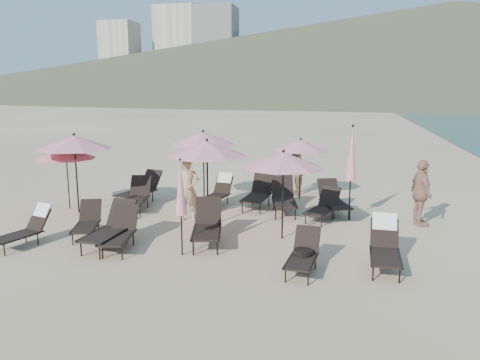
% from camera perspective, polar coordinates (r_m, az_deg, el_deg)
% --- Properties ---
extents(ground, '(800.00, 800.00, 0.00)m').
position_cam_1_polar(ground, '(11.15, -1.51, -9.03)').
color(ground, '#D6BA8C').
rests_on(ground, ground).
extents(volcanic_headland, '(690.00, 690.00, 55.00)m').
position_cam_1_polar(volcanic_headland, '(321.02, 26.19, 13.92)').
color(volcanic_headland, brown).
rests_on(volcanic_headland, ground).
extents(hotel_skyline, '(109.00, 82.00, 55.00)m').
position_cam_1_polar(hotel_skyline, '(298.06, -6.04, 14.81)').
color(hotel_skyline, beige).
rests_on(hotel_skyline, ground).
extents(lounger_0, '(1.04, 1.60, 0.86)m').
position_cam_1_polar(lounger_0, '(12.98, -18.11, -4.82)').
color(lounger_0, black).
rests_on(lounger_0, ground).
extents(lounger_1, '(0.76, 1.82, 1.03)m').
position_cam_1_polar(lounger_1, '(12.00, -15.53, -5.56)').
color(lounger_1, black).
rests_on(lounger_1, ground).
extents(lounger_2, '(0.93, 1.72, 0.94)m').
position_cam_1_polar(lounger_2, '(11.76, -14.45, -6.06)').
color(lounger_2, black).
rests_on(lounger_2, ground).
extents(lounger_3, '(1.09, 1.91, 1.04)m').
position_cam_1_polar(lounger_3, '(11.77, -4.02, -5.49)').
color(lounger_3, black).
rests_on(lounger_3, ground).
extents(lounger_4, '(0.68, 1.50, 0.84)m').
position_cam_1_polar(lounger_4, '(10.10, 7.72, -8.91)').
color(lounger_4, black).
rests_on(lounger_4, ground).
extents(lounger_5, '(0.66, 1.70, 1.05)m').
position_cam_1_polar(lounger_5, '(10.71, 17.26, -7.54)').
color(lounger_5, black).
rests_on(lounger_5, ground).
extents(lounger_6, '(1.02, 1.85, 1.01)m').
position_cam_1_polar(lounger_6, '(15.33, -12.47, -1.88)').
color(lounger_6, black).
rests_on(lounger_6, ground).
extents(lounger_7, '(1.15, 1.92, 1.04)m').
position_cam_1_polar(lounger_7, '(16.32, -12.02, -1.04)').
color(lounger_7, black).
rests_on(lounger_7, ground).
extents(lounger_8, '(0.80, 1.68, 1.00)m').
position_cam_1_polar(lounger_8, '(15.68, -2.60, -1.32)').
color(lounger_8, black).
rests_on(lounger_8, ground).
extents(lounger_9, '(0.84, 1.88, 1.06)m').
position_cam_1_polar(lounger_9, '(15.34, 2.25, -1.54)').
color(lounger_9, black).
rests_on(lounger_9, ground).
extents(lounger_10, '(1.06, 1.95, 1.06)m').
position_cam_1_polar(lounger_10, '(14.75, 5.33, -2.07)').
color(lounger_10, black).
rests_on(lounger_10, ground).
extents(lounger_11, '(1.18, 1.84, 0.99)m').
position_cam_1_polar(lounger_11, '(14.84, 11.29, -2.30)').
color(lounger_11, black).
rests_on(lounger_11, ground).
extents(lounger_12, '(0.94, 1.61, 0.95)m').
position_cam_1_polar(lounger_12, '(12.79, -24.64, -5.28)').
color(lounger_12, black).
rests_on(lounger_12, ground).
extents(lounger_13, '(1.06, 1.67, 0.90)m').
position_cam_1_polar(lounger_13, '(14.09, 10.13, -3.14)').
color(lounger_13, black).
rests_on(lounger_13, ground).
extents(umbrella_open_0, '(2.33, 2.33, 2.51)m').
position_cam_1_polar(umbrella_open_0, '(15.26, -19.55, 4.34)').
color(umbrella_open_0, black).
rests_on(umbrella_open_0, ground).
extents(umbrella_open_1, '(2.32, 2.32, 2.50)m').
position_cam_1_polar(umbrella_open_1, '(12.93, -4.05, 3.82)').
color(umbrella_open_1, black).
rests_on(umbrella_open_1, ground).
extents(umbrella_open_2, '(2.17, 2.17, 2.33)m').
position_cam_1_polar(umbrella_open_2, '(11.85, 5.31, 2.43)').
color(umbrella_open_2, black).
rests_on(umbrella_open_2, ground).
extents(umbrella_open_3, '(2.32, 2.32, 2.50)m').
position_cam_1_polar(umbrella_open_3, '(15.74, -4.49, 5.07)').
color(umbrella_open_3, black).
rests_on(umbrella_open_3, ground).
extents(umbrella_open_4, '(2.01, 2.01, 2.16)m').
position_cam_1_polar(umbrella_open_4, '(16.42, 7.39, 4.23)').
color(umbrella_open_4, black).
rests_on(umbrella_open_4, ground).
extents(umbrella_open_5, '(1.90, 1.90, 2.05)m').
position_cam_1_polar(umbrella_open_5, '(15.96, -20.45, 3.06)').
color(umbrella_open_5, black).
rests_on(umbrella_open_5, ground).
extents(umbrella_closed_0, '(0.27, 0.27, 2.29)m').
position_cam_1_polar(umbrella_closed_0, '(10.73, -7.25, -1.03)').
color(umbrella_closed_0, black).
rests_on(umbrella_closed_0, ground).
extents(umbrella_closed_1, '(0.33, 0.33, 2.83)m').
position_cam_1_polar(umbrella_closed_1, '(13.96, 13.45, 3.08)').
color(umbrella_closed_1, black).
rests_on(umbrella_closed_1, ground).
extents(side_table_0, '(0.35, 0.35, 0.47)m').
position_cam_1_polar(side_table_0, '(12.66, -15.07, -5.83)').
color(side_table_0, black).
rests_on(side_table_0, ground).
extents(side_table_1, '(0.41, 0.41, 0.45)m').
position_cam_1_polar(side_table_1, '(10.27, 7.66, -9.59)').
color(side_table_1, black).
rests_on(side_table_1, ground).
extents(beachgoer_a, '(0.79, 0.66, 1.84)m').
position_cam_1_polar(beachgoer_a, '(13.82, -6.37, -1.17)').
color(beachgoer_a, tan).
rests_on(beachgoer_a, ground).
extents(beachgoer_b, '(0.93, 1.04, 1.78)m').
position_cam_1_polar(beachgoer_b, '(17.23, 6.73, 1.12)').
color(beachgoer_b, '#A77B56').
rests_on(beachgoer_b, ground).
extents(beachgoer_c, '(0.76, 1.20, 1.90)m').
position_cam_1_polar(beachgoer_c, '(14.12, 21.20, -1.49)').
color(beachgoer_c, '#AA7760').
rests_on(beachgoer_c, ground).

